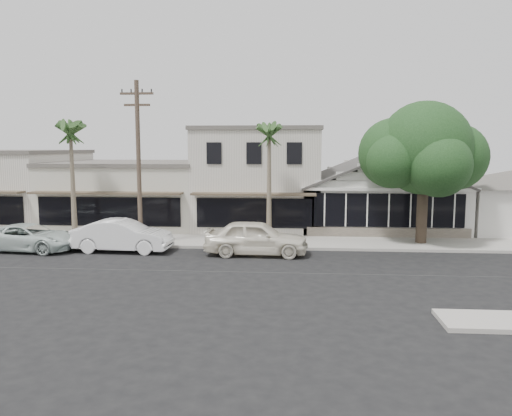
# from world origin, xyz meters

# --- Properties ---
(ground) EXTENTS (140.00, 140.00, 0.00)m
(ground) POSITION_xyz_m (0.00, 0.00, 0.00)
(ground) COLOR black
(ground) RESTS_ON ground
(sidewalk_north) EXTENTS (90.00, 3.50, 0.15)m
(sidewalk_north) POSITION_xyz_m (-8.00, 6.75, 0.07)
(sidewalk_north) COLOR #9E9991
(sidewalk_north) RESTS_ON ground
(corner_shop) EXTENTS (10.40, 8.60, 5.10)m
(corner_shop) POSITION_xyz_m (5.00, 12.47, 2.62)
(corner_shop) COLOR silver
(corner_shop) RESTS_ON ground
(side_cottage) EXTENTS (6.00, 6.00, 3.00)m
(side_cottage) POSITION_xyz_m (13.20, 11.50, 1.50)
(side_cottage) COLOR silver
(side_cottage) RESTS_ON ground
(row_building_near) EXTENTS (8.00, 10.00, 6.50)m
(row_building_near) POSITION_xyz_m (-3.00, 13.50, 3.25)
(row_building_near) COLOR silver
(row_building_near) RESTS_ON ground
(row_building_midnear) EXTENTS (10.00, 10.00, 4.20)m
(row_building_midnear) POSITION_xyz_m (-12.00, 13.50, 2.10)
(row_building_midnear) COLOR beige
(row_building_midnear) RESTS_ON ground
(utility_pole) EXTENTS (1.80, 0.24, 9.00)m
(utility_pole) POSITION_xyz_m (-9.00, 5.20, 4.79)
(utility_pole) COLOR brown
(utility_pole) RESTS_ON ground
(car_0) EXTENTS (5.28, 2.20, 1.79)m
(car_0) POSITION_xyz_m (-2.49, 3.61, 0.89)
(car_0) COLOR silver
(car_0) RESTS_ON ground
(car_1) EXTENTS (5.20, 2.01, 1.69)m
(car_1) POSITION_xyz_m (-9.56, 3.90, 0.84)
(car_1) COLOR white
(car_1) RESTS_ON ground
(car_2) EXTENTS (5.34, 2.84, 1.43)m
(car_2) POSITION_xyz_m (-14.56, 3.71, 0.71)
(car_2) COLOR silver
(car_2) RESTS_ON ground
(shade_tree) EXTENTS (7.19, 6.50, 7.98)m
(shade_tree) POSITION_xyz_m (6.46, 7.05, 5.25)
(shade_tree) COLOR #403227
(shade_tree) RESTS_ON ground
(palm_east) EXTENTS (2.83, 2.83, 7.13)m
(palm_east) POSITION_xyz_m (-2.00, 6.69, 6.12)
(palm_east) COLOR #726651
(palm_east) RESTS_ON ground
(palm_mid) EXTENTS (2.79, 2.79, 7.36)m
(palm_mid) POSITION_xyz_m (-13.41, 6.67, 6.30)
(palm_mid) COLOR #726651
(palm_mid) RESTS_ON ground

